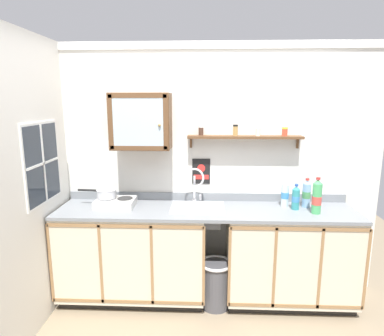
{
  "coord_description": "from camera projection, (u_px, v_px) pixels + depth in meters",
  "views": [
    {
      "loc": [
        -0.0,
        -2.7,
        1.92
      ],
      "look_at": [
        -0.14,
        0.4,
        1.29
      ],
      "focal_mm": 31.27,
      "sensor_mm": 36.0,
      "label": 1
    }
  ],
  "objects": [
    {
      "name": "floor",
      "position": [
        205.0,
        316.0,
        3.02
      ],
      "size": [
        5.81,
        5.81,
        0.0
      ],
      "primitive_type": "plane",
      "color": "gray",
      "rests_on": "ground"
    },
    {
      "name": "back_wall",
      "position": [
        206.0,
        169.0,
        3.35
      ],
      "size": [
        3.41,
        0.07,
        2.46
      ],
      "color": "silver",
      "rests_on": "ground"
    },
    {
      "name": "side_wall_left",
      "position": [
        17.0,
        193.0,
        2.53
      ],
      "size": [
        0.05,
        3.37,
        2.46
      ],
      "primitive_type": "cube",
      "color": "silver",
      "rests_on": "ground"
    },
    {
      "name": "lower_cabinet_run",
      "position": [
        134.0,
        254.0,
        3.24
      ],
      "size": [
        1.4,
        0.57,
        0.89
      ],
      "color": "black",
      "rests_on": "ground"
    },
    {
      "name": "lower_cabinet_run_right",
      "position": [
        289.0,
        257.0,
        3.18
      ],
      "size": [
        1.2,
        0.57,
        0.89
      ],
      "color": "black",
      "rests_on": "ground"
    },
    {
      "name": "countertop",
      "position": [
        206.0,
        211.0,
        3.12
      ],
      "size": [
        2.77,
        0.59,
        0.03
      ],
      "primitive_type": "cube",
      "color": "gray",
      "rests_on": "lower_cabinet_run"
    },
    {
      "name": "backsplash",
      "position": [
        206.0,
        197.0,
        3.38
      ],
      "size": [
        2.77,
        0.02,
        0.08
      ],
      "primitive_type": "cube",
      "color": "gray",
      "rests_on": "countertop"
    },
    {
      "name": "sink",
      "position": [
        197.0,
        209.0,
        3.16
      ],
      "size": [
        0.5,
        0.42,
        0.51
      ],
      "color": "silver",
      "rests_on": "countertop"
    },
    {
      "name": "hot_plate_stove",
      "position": [
        116.0,
        203.0,
        3.18
      ],
      "size": [
        0.36,
        0.27,
        0.08
      ],
      "color": "silver",
      "rests_on": "countertop"
    },
    {
      "name": "saucepan",
      "position": [
        106.0,
        193.0,
        3.19
      ],
      "size": [
        0.38,
        0.19,
        0.09
      ],
      "color": "silver",
      "rests_on": "hot_plate_stove"
    },
    {
      "name": "bottle_detergent_teal_0",
      "position": [
        296.0,
        198.0,
        3.09
      ],
      "size": [
        0.07,
        0.07,
        0.24
      ],
      "color": "teal",
      "rests_on": "countertop"
    },
    {
      "name": "bottle_water_blue_1",
      "position": [
        307.0,
        194.0,
        3.15
      ],
      "size": [
        0.08,
        0.08,
        0.28
      ],
      "color": "#8CB7E0",
      "rests_on": "countertop"
    },
    {
      "name": "bottle_soda_green_2",
      "position": [
        317.0,
        197.0,
        2.97
      ],
      "size": [
        0.08,
        0.08,
        0.33
      ],
      "color": "#4CB266",
      "rests_on": "countertop"
    },
    {
      "name": "bottle_water_clear_3",
      "position": [
        285.0,
        194.0,
        3.17
      ],
      "size": [
        0.07,
        0.07,
        0.27
      ],
      "color": "silver",
      "rests_on": "countertop"
    },
    {
      "name": "wall_cabinet",
      "position": [
        141.0,
        121.0,
        3.11
      ],
      "size": [
        0.55,
        0.32,
        0.52
      ],
      "color": "brown"
    },
    {
      "name": "spice_shelf",
      "position": [
        245.0,
        136.0,
        3.18
      ],
      "size": [
        1.09,
        0.14,
        0.23
      ],
      "color": "brown"
    },
    {
      "name": "warning_sign",
      "position": [
        201.0,
        171.0,
        3.33
      ],
      "size": [
        0.18,
        0.01,
        0.25
      ],
      "color": "black"
    },
    {
      "name": "window",
      "position": [
        42.0,
        163.0,
        2.85
      ],
      "size": [
        0.03,
        0.6,
        0.7
      ],
      "color": "#262D38"
    },
    {
      "name": "trash_bin",
      "position": [
        216.0,
        283.0,
        3.14
      ],
      "size": [
        0.31,
        0.31,
        0.45
      ],
      "color": "#4C4C51",
      "rests_on": "ground"
    }
  ]
}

